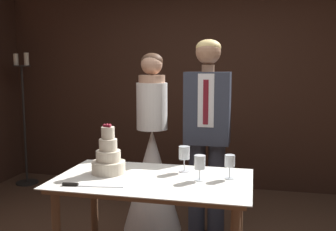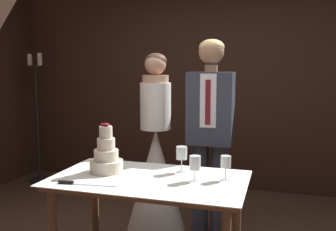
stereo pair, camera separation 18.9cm
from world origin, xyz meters
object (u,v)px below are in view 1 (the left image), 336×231
at_px(cake_table, 153,192).
at_px(groom, 207,127).
at_px(candle_stand, 24,122).
at_px(wine_glass_middle, 200,163).
at_px(cake_knife, 81,185).
at_px(tiered_cake, 108,158).
at_px(wine_glass_near, 230,162).
at_px(bride, 152,167).
at_px(wine_glass_far, 184,154).

distance_m(cake_table, groom, 0.98).
bearing_deg(groom, candle_stand, 158.61).
distance_m(wine_glass_middle, groom, 0.87).
distance_m(cake_knife, wine_glass_middle, 0.77).
height_order(tiered_cake, wine_glass_near, tiered_cake).
relative_size(cake_table, tiered_cake, 3.73).
relative_size(bride, candle_stand, 0.97).
relative_size(wine_glass_far, bride, 0.11).
relative_size(tiered_cake, wine_glass_near, 2.16).
xyz_separation_m(wine_glass_middle, bride, (-0.56, 0.87, -0.29)).
bearing_deg(cake_knife, groom, 53.31).
relative_size(wine_glass_middle, groom, 0.10).
bearing_deg(cake_table, tiered_cake, 171.52).
distance_m(tiered_cake, cake_knife, 0.34).
xyz_separation_m(cake_knife, wine_glass_near, (0.89, 0.37, 0.11)).
xyz_separation_m(cake_knife, candle_stand, (-1.82, 2.12, 0.04)).
height_order(cake_table, wine_glass_middle, wine_glass_middle).
xyz_separation_m(tiered_cake, groom, (0.59, 0.84, 0.11)).
bearing_deg(wine_glass_far, bride, 121.70).
height_order(cake_table, cake_knife, cake_knife).
relative_size(tiered_cake, wine_glass_far, 1.90).
height_order(tiered_cake, candle_stand, candle_stand).
bearing_deg(wine_glass_far, cake_knife, -140.52).
bearing_deg(wine_glass_middle, tiered_cake, 177.74).
xyz_separation_m(bride, candle_stand, (-1.96, 0.97, 0.21)).
bearing_deg(bride, cake_table, -74.23).
bearing_deg(bride, groom, -0.03).
xyz_separation_m(cake_table, groom, (0.25, 0.89, 0.32)).
xyz_separation_m(cake_table, bride, (-0.25, 0.89, -0.07)).
distance_m(cake_table, bride, 0.93).
height_order(tiered_cake, wine_glass_middle, tiered_cake).
bearing_deg(candle_stand, wine_glass_middle, -35.96).
distance_m(wine_glass_far, groom, 0.70).
bearing_deg(groom, tiered_cake, -125.01).
height_order(cake_table, groom, groom).
bearing_deg(tiered_cake, cake_table, -8.48).
bearing_deg(wine_glass_near, wine_glass_middle, -157.52).
relative_size(cake_table, candle_stand, 0.77).
xyz_separation_m(groom, candle_stand, (-2.47, 0.97, -0.18)).
distance_m(groom, candle_stand, 2.66).
relative_size(cake_knife, candle_stand, 0.23).
bearing_deg(tiered_cake, candle_stand, 136.11).
xyz_separation_m(wine_glass_near, candle_stand, (-2.72, 1.75, -0.07)).
xyz_separation_m(wine_glass_middle, wine_glass_far, (-0.14, 0.18, 0.01)).
height_order(cake_table, wine_glass_near, wine_glass_near).
xyz_separation_m(cake_table, wine_glass_far, (0.17, 0.20, 0.22)).
relative_size(wine_glass_near, wine_glass_far, 0.88).
bearing_deg(groom, cake_knife, -119.19).
height_order(cake_table, wine_glass_far, wine_glass_far).
bearing_deg(bride, candle_stand, 153.81).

